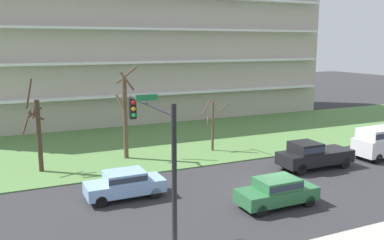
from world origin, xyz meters
TOP-DOWN VIEW (x-y plane):
  - ground at (0.00, 0.00)m, footprint 160.00×160.00m
  - grass_lawn_strip at (0.00, 14.00)m, footprint 80.00×16.00m
  - apartment_building at (0.00, 27.51)m, footprint 43.60×11.97m
  - tree_far_left at (-12.50, 9.45)m, footprint 1.45×1.71m
  - tree_left at (-6.27, 10.22)m, footprint 1.81×1.83m
  - tree_center at (0.73, 9.56)m, footprint 2.04×2.02m
  - sedan_blue_near_left at (-8.45, 2.50)m, footprint 4.42×1.85m
  - pickup_black_center_left at (4.90, 2.50)m, footprint 5.40×2.01m
  - sedan_green_center_right at (-1.34, -2.00)m, footprint 4.41×1.84m
  - traffic_signal_mast at (-9.06, -4.86)m, footprint 0.90×5.35m

SIDE VIEW (x-z plane):
  - ground at x=0.00m, z-range 0.00..0.00m
  - grass_lawn_strip at x=0.00m, z-range 0.00..0.08m
  - sedan_blue_near_left at x=-8.45m, z-range 0.09..1.66m
  - sedan_green_center_right at x=-1.34m, z-range 0.09..1.66m
  - pickup_black_center_left at x=4.90m, z-range 0.04..1.99m
  - tree_center at x=0.73m, z-range 0.20..4.38m
  - tree_far_left at x=-12.50m, z-range -0.28..6.05m
  - tree_left at x=-6.27m, z-range -0.02..6.96m
  - traffic_signal_mast at x=-9.06m, z-range 1.22..7.89m
  - apartment_building at x=0.00m, z-range 0.00..16.80m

